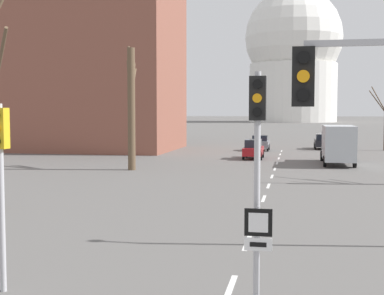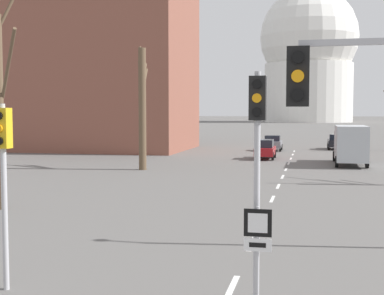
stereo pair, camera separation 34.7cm
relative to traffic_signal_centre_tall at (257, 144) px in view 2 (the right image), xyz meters
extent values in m
cube|color=silver|center=(-0.70, 1.01, -3.60)|extent=(0.16, 2.00, 0.01)
cube|color=silver|center=(-0.70, 5.51, -3.60)|extent=(0.16, 2.00, 0.01)
cube|color=silver|center=(-0.70, 10.01, -3.60)|extent=(0.16, 2.00, 0.01)
cube|color=silver|center=(-0.70, 14.51, -3.60)|extent=(0.16, 2.00, 0.01)
cube|color=silver|center=(-0.70, 19.01, -3.60)|extent=(0.16, 2.00, 0.01)
cube|color=silver|center=(-0.70, 23.51, -3.60)|extent=(0.16, 2.00, 0.01)
cube|color=silver|center=(-0.70, 28.01, -3.60)|extent=(0.16, 2.00, 0.01)
cube|color=silver|center=(-0.70, 32.51, -3.60)|extent=(0.16, 2.00, 0.01)
cube|color=silver|center=(-0.70, 37.01, -3.60)|extent=(0.16, 2.00, 0.01)
cube|color=silver|center=(-0.70, 41.51, -3.60)|extent=(0.16, 2.00, 0.01)
cube|color=silver|center=(-0.70, 46.01, -3.60)|extent=(0.16, 2.00, 0.01)
cylinder|color=#B2B2B7|center=(0.00, 0.01, -1.02)|extent=(0.14, 0.14, 5.18)
cube|color=black|center=(0.00, 0.01, 0.99)|extent=(0.36, 0.28, 0.96)
cylinder|color=black|center=(0.00, -0.16, 1.29)|extent=(0.20, 0.06, 0.20)
cylinder|color=orange|center=(0.00, -0.16, 0.99)|extent=(0.20, 0.06, 0.20)
cylinder|color=black|center=(0.00, -0.16, 0.69)|extent=(0.20, 0.06, 0.20)
cube|color=#B2B2B7|center=(1.98, -2.80, 1.80)|extent=(2.09, 0.10, 0.10)
cube|color=black|center=(0.93, -2.80, 1.27)|extent=(0.36, 0.28, 0.96)
cylinder|color=black|center=(0.93, -2.97, 1.57)|extent=(0.20, 0.06, 0.20)
cylinder|color=orange|center=(0.93, -2.97, 1.27)|extent=(0.20, 0.06, 0.20)
cylinder|color=black|center=(0.93, -2.97, 0.97)|extent=(0.20, 0.06, 0.20)
cylinder|color=#B2B2B7|center=(-6.01, -0.27, -1.36)|extent=(0.14, 0.14, 4.49)
cube|color=gold|center=(-6.01, -0.27, 0.31)|extent=(0.36, 0.28, 0.96)
cylinder|color=#B2B2B7|center=(0.06, -0.28, -2.47)|extent=(0.07, 0.07, 2.27)
cube|color=black|center=(0.06, -0.30, -1.68)|extent=(0.60, 0.03, 0.60)
cube|color=white|center=(0.06, -0.31, -1.68)|extent=(0.42, 0.01, 0.42)
cube|color=white|center=(0.06, -0.30, -2.16)|extent=(0.60, 0.03, 0.28)
cube|color=black|center=(0.06, -0.31, -2.16)|extent=(0.36, 0.01, 0.10)
cube|color=slate|center=(-3.00, 46.36, -2.91)|extent=(1.85, 3.87, 0.72)
cube|color=#1E232D|center=(-3.00, 46.17, -2.24)|extent=(1.57, 1.86, 0.60)
cylinder|color=black|center=(-3.87, 47.56, -3.27)|extent=(0.18, 0.67, 0.67)
cylinder|color=black|center=(-2.13, 47.56, -3.27)|extent=(0.18, 0.67, 0.67)
cylinder|color=black|center=(-3.87, 45.16, -3.27)|extent=(0.18, 0.67, 0.67)
cylinder|color=black|center=(-2.13, 45.16, -3.27)|extent=(0.18, 0.67, 0.67)
cube|color=maroon|center=(-2.93, 36.29, -2.90)|extent=(1.63, 4.25, 0.69)
cube|color=#1E232D|center=(-2.93, 36.08, -2.21)|extent=(1.39, 2.04, 0.69)
cylinder|color=black|center=(-3.70, 37.61, -3.25)|extent=(0.18, 0.71, 0.71)
cylinder|color=black|center=(-2.17, 37.61, -3.25)|extent=(0.18, 0.71, 0.71)
cylinder|color=black|center=(-3.70, 34.97, -3.25)|extent=(0.18, 0.71, 0.71)
cylinder|color=black|center=(-2.17, 34.97, -3.25)|extent=(0.18, 0.71, 0.71)
cube|color=black|center=(3.78, 49.88, -2.90)|extent=(1.83, 4.22, 0.73)
cube|color=#1E232D|center=(3.78, 49.67, -2.22)|extent=(1.56, 2.02, 0.63)
cylinder|color=black|center=(2.92, 51.19, -3.26)|extent=(0.18, 0.68, 0.68)
cylinder|color=black|center=(4.65, 51.19, -3.26)|extent=(0.18, 0.68, 0.68)
cylinder|color=black|center=(2.92, 48.57, -3.26)|extent=(0.18, 0.68, 0.68)
cylinder|color=black|center=(4.65, 48.57, -3.26)|extent=(0.18, 0.68, 0.68)
cube|color=#333842|center=(4.11, 35.25, -2.11)|extent=(2.20, 2.00, 2.10)
cube|color=#B2B7BC|center=(4.11, 31.65, -1.81)|extent=(2.30, 5.20, 2.70)
cylinder|color=black|center=(3.01, 35.25, -3.16)|extent=(0.24, 0.88, 0.88)
cylinder|color=black|center=(5.21, 35.25, -3.16)|extent=(0.24, 0.88, 0.88)
cylinder|color=black|center=(3.01, 30.22, -3.16)|extent=(0.24, 0.88, 0.88)
cylinder|color=black|center=(5.21, 30.22, -3.16)|extent=(0.24, 0.88, 0.88)
cylinder|color=brown|center=(-11.02, 8.18, 2.58)|extent=(2.16, 2.35, 2.73)
cylinder|color=brown|center=(-10.91, 25.46, 0.81)|extent=(0.55, 0.55, 8.83)
cylinder|color=brown|center=(-11.44, 26.59, 2.96)|extent=(1.12, 2.45, 3.25)
cylinder|color=brown|center=(-11.23, 26.78, 2.90)|extent=(0.73, 2.81, 2.98)
cylinder|color=brown|center=(-11.19, 26.75, 2.75)|extent=(0.63, 2.72, 2.46)
cylinder|color=brown|center=(-11.51, 26.91, 3.78)|extent=(1.24, 3.10, 3.88)
cylinder|color=silver|center=(-0.70, 194.78, 7.29)|extent=(32.67, 32.67, 21.78)
sphere|color=silver|center=(-0.70, 194.78, 28.16)|extent=(36.30, 36.30, 36.30)
cube|color=brown|center=(-21.23, 44.56, 9.12)|extent=(18.00, 14.00, 25.46)
camera|label=1|loc=(0.84, -11.71, 0.73)|focal=50.00mm
camera|label=2|loc=(1.18, -11.64, 0.73)|focal=50.00mm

